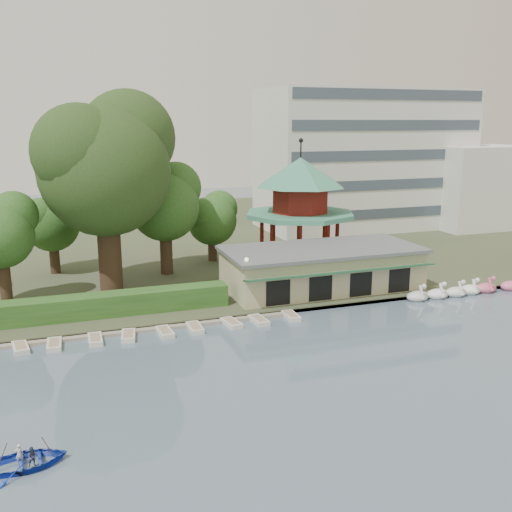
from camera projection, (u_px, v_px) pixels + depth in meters
name	position (u px, v px, depth m)	size (l,w,h in m)	color
ground_plane	(329.00, 419.00, 31.25)	(220.00, 220.00, 0.00)	slate
shore	(162.00, 238.00, 79.00)	(220.00, 70.00, 0.40)	#424930
embankment	(236.00, 317.00, 47.11)	(220.00, 0.60, 0.30)	gray
dock	(85.00, 335.00, 43.20)	(34.00, 1.60, 0.24)	gray
boathouse	(322.00, 267.00, 54.10)	(18.60, 9.39, 3.90)	tan
pavilion	(300.00, 200.00, 62.77)	(12.40, 12.40, 13.50)	tan
office_building	(383.00, 164.00, 84.49)	(38.00, 18.00, 20.00)	silver
hedge	(43.00, 311.00, 45.00)	(30.00, 2.00, 1.80)	#315C22
lamp_post	(247.00, 273.00, 48.42)	(0.36, 0.36, 4.28)	black
big_tree	(106.00, 160.00, 51.47)	(13.08, 12.19, 18.47)	#3A281C
small_trees	(65.00, 222.00, 54.46)	(39.43, 15.74, 11.49)	#3A281C
swan_boats	(473.00, 290.00, 53.78)	(14.35, 2.09, 1.92)	silver
moored_rowboats	(94.00, 339.00, 42.12)	(32.19, 2.73, 0.36)	silver
rowboat_with_passengers	(26.00, 457.00, 26.75)	(5.53, 4.18, 2.01)	#1734AB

